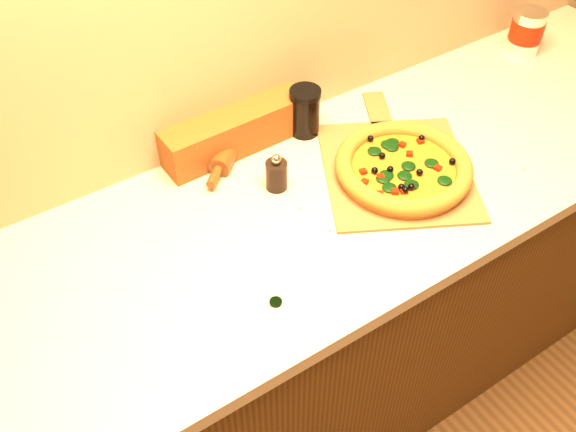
% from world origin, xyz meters
% --- Properties ---
extents(cabinet, '(2.80, 0.65, 0.86)m').
position_xyz_m(cabinet, '(0.00, 1.43, 0.43)').
color(cabinet, '#46260F').
rests_on(cabinet, ground).
extents(countertop, '(2.84, 0.68, 0.04)m').
position_xyz_m(countertop, '(0.00, 1.43, 0.88)').
color(countertop, '#C5B299').
rests_on(countertop, cabinet).
extents(pizza_peel, '(0.50, 0.57, 0.01)m').
position_xyz_m(pizza_peel, '(0.37, 1.42, 0.90)').
color(pizza_peel, olive).
rests_on(pizza_peel, countertop).
extents(pizza, '(0.34, 0.34, 0.05)m').
position_xyz_m(pizza, '(0.36, 1.38, 0.93)').
color(pizza, '#B2732C').
rests_on(pizza, pizza_peel).
extents(bottle_cap, '(0.03, 0.03, 0.01)m').
position_xyz_m(bottle_cap, '(-0.11, 1.23, 0.90)').
color(bottle_cap, black).
rests_on(bottle_cap, countertop).
extents(pepper_grinder, '(0.05, 0.05, 0.10)m').
position_xyz_m(pepper_grinder, '(0.08, 1.52, 0.94)').
color(pepper_grinder, black).
rests_on(pepper_grinder, countertop).
extents(rolling_pin, '(0.30, 0.28, 0.05)m').
position_xyz_m(rolling_pin, '(0.08, 1.72, 0.93)').
color(rolling_pin, '#613410').
rests_on(rolling_pin, countertop).
extents(coffee_canister, '(0.10, 0.10, 0.14)m').
position_xyz_m(coffee_canister, '(1.05, 1.63, 0.97)').
color(coffee_canister, silver).
rests_on(coffee_canister, countertop).
extents(bread_bag, '(0.40, 0.14, 0.11)m').
position_xyz_m(bread_bag, '(0.07, 1.72, 0.95)').
color(bread_bag, brown).
rests_on(bread_bag, countertop).
extents(dark_jar, '(0.08, 0.08, 0.13)m').
position_xyz_m(dark_jar, '(0.26, 1.67, 0.97)').
color(dark_jar, black).
rests_on(dark_jar, countertop).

